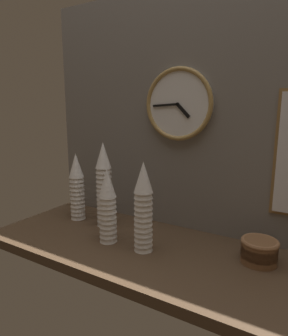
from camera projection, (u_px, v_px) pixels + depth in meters
The scene contains 8 objects.
ground_plane at pixel (175, 258), 114.78cm from camera, with size 160.00×56.00×4.00cm, color #4C3826.
wall_tiled_back at pixel (205, 113), 126.20cm from camera, with size 160.00×3.00×105.00cm.
cup_stack_center_left at pixel (108, 206), 121.64cm from camera, with size 7.29×7.29×31.02cm.
cup_stack_far_left at pixel (77, 186), 147.22cm from camera, with size 7.29×7.29×33.14cm.
cup_stack_center at pixel (143, 207), 113.47cm from camera, with size 7.29×7.29×35.25cm.
cup_stack_left at pixel (104, 185), 137.95cm from camera, with size 7.29×7.29×39.48cm.
bowl_stack_right at pixel (259, 250), 106.68cm from camera, with size 13.16×13.16×8.68cm.
wall_clock at pixel (178, 104), 128.60cm from camera, with size 31.35×2.70×31.35cm.
Camera 1 is at (44.50, -96.61, 54.59)cm, focal length 32.00 mm.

